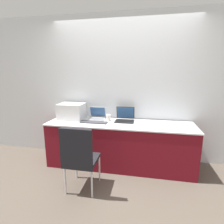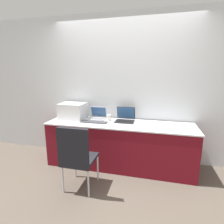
{
  "view_description": "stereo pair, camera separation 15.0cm",
  "coord_description": "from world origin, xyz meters",
  "px_view_note": "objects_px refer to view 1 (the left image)",
  "views": [
    {
      "loc": [
        0.41,
        -2.48,
        1.59
      ],
      "look_at": [
        -0.14,
        0.35,
        0.95
      ],
      "focal_mm": 28.0,
      "sensor_mm": 36.0,
      "label": 1
    },
    {
      "loc": [
        0.55,
        -2.45,
        1.59
      ],
      "look_at": [
        -0.14,
        0.35,
        0.95
      ],
      "focal_mm": 28.0,
      "sensor_mm": 36.0,
      "label": 2
    }
  ],
  "objects_px": {
    "external_keyboard": "(94,122)",
    "laptop_right": "(125,118)",
    "chair": "(79,154)",
    "coffee_cup": "(108,118)",
    "printer": "(72,111)",
    "laptop_left": "(97,116)"
  },
  "relations": [
    {
      "from": "chair",
      "to": "coffee_cup",
      "type": "bearing_deg",
      "value": 78.37
    },
    {
      "from": "external_keyboard",
      "to": "coffee_cup",
      "type": "relative_size",
      "value": 4.06
    },
    {
      "from": "laptop_left",
      "to": "coffee_cup",
      "type": "height_order",
      "value": "laptop_left"
    },
    {
      "from": "coffee_cup",
      "to": "chair",
      "type": "relative_size",
      "value": 0.12
    },
    {
      "from": "printer",
      "to": "external_keyboard",
      "type": "height_order",
      "value": "printer"
    },
    {
      "from": "laptop_right",
      "to": "external_keyboard",
      "type": "height_order",
      "value": "laptop_right"
    },
    {
      "from": "coffee_cup",
      "to": "chair",
      "type": "distance_m",
      "value": 0.98
    },
    {
      "from": "printer",
      "to": "laptop_right",
      "type": "distance_m",
      "value": 0.97
    },
    {
      "from": "laptop_left",
      "to": "printer",
      "type": "bearing_deg",
      "value": -168.02
    },
    {
      "from": "laptop_left",
      "to": "laptop_right",
      "type": "bearing_deg",
      "value": -4.62
    },
    {
      "from": "external_keyboard",
      "to": "coffee_cup",
      "type": "height_order",
      "value": "coffee_cup"
    },
    {
      "from": "laptop_right",
      "to": "coffee_cup",
      "type": "distance_m",
      "value": 0.29
    },
    {
      "from": "external_keyboard",
      "to": "chair",
      "type": "height_order",
      "value": "chair"
    },
    {
      "from": "external_keyboard",
      "to": "laptop_left",
      "type": "bearing_deg",
      "value": 94.38
    },
    {
      "from": "external_keyboard",
      "to": "laptop_right",
      "type": "bearing_deg",
      "value": 22.89
    },
    {
      "from": "chair",
      "to": "laptop_left",
      "type": "bearing_deg",
      "value": 92.83
    },
    {
      "from": "laptop_left",
      "to": "coffee_cup",
      "type": "distance_m",
      "value": 0.26
    },
    {
      "from": "printer",
      "to": "coffee_cup",
      "type": "height_order",
      "value": "printer"
    },
    {
      "from": "printer",
      "to": "external_keyboard",
      "type": "bearing_deg",
      "value": -19.36
    },
    {
      "from": "laptop_right",
      "to": "chair",
      "type": "height_order",
      "value": "laptop_right"
    },
    {
      "from": "laptop_left",
      "to": "laptop_right",
      "type": "height_order",
      "value": "laptop_right"
    },
    {
      "from": "laptop_left",
      "to": "laptop_right",
      "type": "distance_m",
      "value": 0.53
    }
  ]
}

